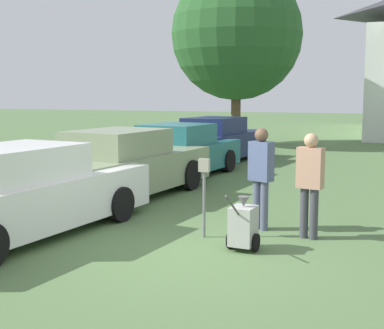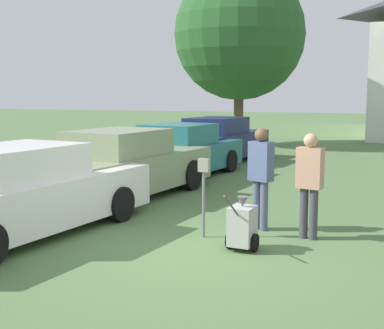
{
  "view_description": "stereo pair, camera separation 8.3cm",
  "coord_description": "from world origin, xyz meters",
  "px_view_note": "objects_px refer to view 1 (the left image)",
  "views": [
    {
      "loc": [
        2.85,
        -7.37,
        2.42
      ],
      "look_at": [
        -0.63,
        1.83,
        1.1
      ],
      "focal_mm": 50.0,
      "sensor_mm": 36.0,
      "label": 1
    },
    {
      "loc": [
        2.93,
        -7.34,
        2.42
      ],
      "look_at": [
        -0.63,
        1.83,
        1.1
      ],
      "focal_mm": 50.0,
      "sensor_mm": 36.0,
      "label": 2
    }
  ],
  "objects_px": {
    "parked_car_sage": "(122,166)",
    "equipment_cart": "(243,226)",
    "parking_meter": "(204,183)",
    "parked_car_teal": "(180,152)",
    "person_worker": "(261,172)",
    "parked_car_white": "(22,195)",
    "parked_car_navy": "(216,142)",
    "person_supervisor": "(310,179)"
  },
  "relations": [
    {
      "from": "parked_car_navy",
      "to": "person_worker",
      "type": "bearing_deg",
      "value": -60.09
    },
    {
      "from": "parked_car_teal",
      "to": "person_worker",
      "type": "xyz_separation_m",
      "value": [
        3.66,
        -5.21,
        0.34
      ]
    },
    {
      "from": "parked_car_teal",
      "to": "parking_meter",
      "type": "distance_m",
      "value": 6.71
    },
    {
      "from": "person_supervisor",
      "to": "equipment_cart",
      "type": "height_order",
      "value": "person_supervisor"
    },
    {
      "from": "parked_car_sage",
      "to": "person_worker",
      "type": "xyz_separation_m",
      "value": [
        3.66,
        -1.68,
        0.3
      ]
    },
    {
      "from": "parked_car_teal",
      "to": "person_supervisor",
      "type": "relative_size",
      "value": 2.73
    },
    {
      "from": "parked_car_sage",
      "to": "parked_car_teal",
      "type": "xyz_separation_m",
      "value": [
        0.0,
        3.53,
        -0.04
      ]
    },
    {
      "from": "person_worker",
      "to": "parked_car_sage",
      "type": "bearing_deg",
      "value": -1.46
    },
    {
      "from": "parked_car_teal",
      "to": "equipment_cart",
      "type": "height_order",
      "value": "parked_car_teal"
    },
    {
      "from": "parking_meter",
      "to": "person_supervisor",
      "type": "bearing_deg",
      "value": 18.1
    },
    {
      "from": "parked_car_navy",
      "to": "person_worker",
      "type": "distance_m",
      "value": 9.39
    },
    {
      "from": "parked_car_sage",
      "to": "person_worker",
      "type": "relative_size",
      "value": 3.02
    },
    {
      "from": "equipment_cart",
      "to": "person_supervisor",
      "type": "bearing_deg",
      "value": 54.72
    },
    {
      "from": "parked_car_navy",
      "to": "person_supervisor",
      "type": "height_order",
      "value": "person_supervisor"
    },
    {
      "from": "parked_car_navy",
      "to": "person_supervisor",
      "type": "bearing_deg",
      "value": -56.02
    },
    {
      "from": "equipment_cart",
      "to": "parked_car_white",
      "type": "bearing_deg",
      "value": -167.67
    },
    {
      "from": "parking_meter",
      "to": "equipment_cart",
      "type": "bearing_deg",
      "value": -30.89
    },
    {
      "from": "person_supervisor",
      "to": "parking_meter",
      "type": "bearing_deg",
      "value": 29.96
    },
    {
      "from": "parking_meter",
      "to": "equipment_cart",
      "type": "distance_m",
      "value": 1.09
    },
    {
      "from": "parked_car_sage",
      "to": "parked_car_teal",
      "type": "distance_m",
      "value": 3.53
    },
    {
      "from": "parked_car_navy",
      "to": "person_supervisor",
      "type": "distance_m",
      "value": 10.05
    },
    {
      "from": "parked_car_sage",
      "to": "parked_car_teal",
      "type": "height_order",
      "value": "parked_car_sage"
    },
    {
      "from": "parked_car_white",
      "to": "parking_meter",
      "type": "xyz_separation_m",
      "value": [
        2.9,
        1.01,
        0.22
      ]
    },
    {
      "from": "person_supervisor",
      "to": "parked_car_teal",
      "type": "bearing_deg",
      "value": -38.51
    },
    {
      "from": "parked_car_sage",
      "to": "person_supervisor",
      "type": "height_order",
      "value": "person_supervisor"
    },
    {
      "from": "parked_car_navy",
      "to": "person_worker",
      "type": "relative_size",
      "value": 2.94
    },
    {
      "from": "parked_car_sage",
      "to": "parking_meter",
      "type": "relative_size",
      "value": 4.1
    },
    {
      "from": "parked_car_sage",
      "to": "person_worker",
      "type": "bearing_deg",
      "value": -17.63
    },
    {
      "from": "parked_car_teal",
      "to": "person_worker",
      "type": "bearing_deg",
      "value": -47.94
    },
    {
      "from": "parked_car_white",
      "to": "parking_meter",
      "type": "distance_m",
      "value": 3.08
    },
    {
      "from": "person_worker",
      "to": "equipment_cart",
      "type": "relative_size",
      "value": 1.82
    },
    {
      "from": "parked_car_white",
      "to": "parked_car_navy",
      "type": "bearing_deg",
      "value": 96.96
    },
    {
      "from": "parking_meter",
      "to": "person_worker",
      "type": "relative_size",
      "value": 0.74
    },
    {
      "from": "parked_car_teal",
      "to": "person_worker",
      "type": "distance_m",
      "value": 6.38
    },
    {
      "from": "person_worker",
      "to": "equipment_cart",
      "type": "bearing_deg",
      "value": 115.28
    },
    {
      "from": "parked_car_white",
      "to": "parked_car_teal",
      "type": "distance_m",
      "value": 7.07
    },
    {
      "from": "parked_car_sage",
      "to": "equipment_cart",
      "type": "distance_m",
      "value": 4.79
    },
    {
      "from": "parking_meter",
      "to": "person_supervisor",
      "type": "xyz_separation_m",
      "value": [
        1.66,
        0.54,
        0.08
      ]
    },
    {
      "from": "parked_car_sage",
      "to": "parked_car_navy",
      "type": "xyz_separation_m",
      "value": [
        0.0,
        6.97,
        -0.01
      ]
    },
    {
      "from": "parked_car_sage",
      "to": "equipment_cart",
      "type": "height_order",
      "value": "parked_car_sage"
    },
    {
      "from": "person_supervisor",
      "to": "equipment_cart",
      "type": "bearing_deg",
      "value": 62.35
    },
    {
      "from": "parked_car_navy",
      "to": "parked_car_sage",
      "type": "bearing_deg",
      "value": -83.04
    }
  ]
}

